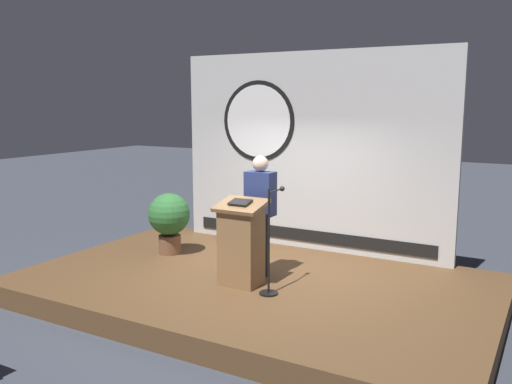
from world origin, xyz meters
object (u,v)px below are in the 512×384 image
at_px(podium, 241,243).
at_px(potted_plant, 169,217).
at_px(microphone_stand, 271,257).
at_px(speaker_person, 260,215).

xyz_separation_m(podium, potted_plant, (-1.80, 0.74, 0.02)).
bearing_deg(microphone_stand, podium, 168.75).
bearing_deg(potted_plant, podium, -22.38).
bearing_deg(microphone_stand, speaker_person, 129.44).
xyz_separation_m(podium, speaker_person, (0.02, 0.48, 0.30)).
bearing_deg(podium, potted_plant, 157.62).
bearing_deg(speaker_person, potted_plant, 171.83).
relative_size(podium, potted_plant, 1.18).
distance_m(podium, microphone_stand, 0.52).
height_order(podium, potted_plant, podium).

